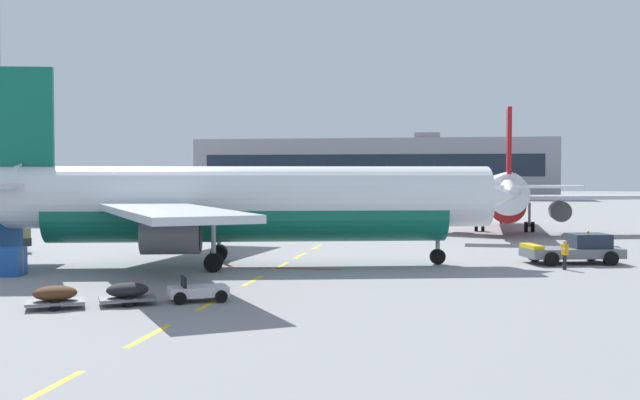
% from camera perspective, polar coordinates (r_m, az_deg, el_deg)
% --- Properties ---
extents(ground, '(400.00, 400.00, 0.00)m').
position_cam_1_polar(ground, '(65.21, 19.85, -3.23)').
color(ground, gray).
extents(apron_paint_markings, '(8.00, 95.01, 0.01)m').
position_cam_1_polar(apron_paint_markings, '(63.27, 0.10, -3.27)').
color(apron_paint_markings, yellow).
rests_on(apron_paint_markings, ground).
extents(airliner_foreground, '(34.48, 33.63, 12.20)m').
position_cam_1_polar(airliner_foreground, '(48.53, -5.93, -0.19)').
color(airliner_foreground, white).
rests_on(airliner_foreground, ground).
extents(pushback_tug, '(6.53, 4.35, 2.08)m').
position_cam_1_polar(pushback_tug, '(52.57, 18.16, -3.45)').
color(pushback_tug, slate).
rests_on(pushback_tug, ground).
extents(airliner_mid_left, '(31.93, 32.05, 11.25)m').
position_cam_1_polar(airliner_mid_left, '(80.34, 13.31, 0.39)').
color(airliner_mid_left, white).
rests_on(airliner_mid_left, ground).
extents(baggage_train, '(8.27, 5.35, 1.14)m').
position_cam_1_polar(baggage_train, '(35.35, -13.84, -6.61)').
color(baggage_train, silver).
rests_on(baggage_train, ground).
extents(ground_crew_worker, '(0.39, 0.70, 1.78)m').
position_cam_1_polar(ground_crew_worker, '(48.93, 17.46, -3.69)').
color(ground_crew_worker, '#232328').
rests_on(ground_crew_worker, ground).
extents(uld_cargo_container, '(1.89, 1.86, 1.60)m').
position_cam_1_polar(uld_cargo_container, '(47.39, -21.81, -4.19)').
color(uld_cargo_container, '#194C9E').
rests_on(uld_cargo_container, ground).
extents(terminal_satellite, '(84.02, 21.95, 15.47)m').
position_cam_1_polar(terminal_satellite, '(188.78, 4.02, 2.31)').
color(terminal_satellite, gray).
rests_on(terminal_satellite, ground).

